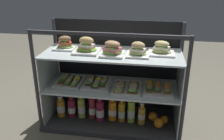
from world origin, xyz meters
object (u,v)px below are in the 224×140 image
plated_roll_sandwich_mid_left (162,49)px  orange_fruit_beside_bottles (159,123)px  plated_roll_sandwich_far_right (87,47)px  open_sandwich_tray_center (158,88)px  juice_bottle_front_second (142,115)px  juice_bottle_front_middle (72,108)px  juice_bottle_back_right (92,108)px  plated_roll_sandwich_center (138,50)px  open_sandwich_tray_left_of_center (127,87)px  juice_bottle_back_center (61,108)px  orange_fruit_near_left_post (153,116)px  juice_bottle_front_fourth (122,112)px  juice_bottle_front_left_end (100,111)px  plated_roll_sandwich_mid_right (112,50)px  juice_bottle_near_post (131,112)px  plated_roll_sandwich_left_of_center (65,44)px  open_sandwich_tray_near_right_corner (97,83)px  juice_bottle_back_left (81,108)px  juice_bottle_front_right_end (112,110)px  orange_fruit_rolled_forward (164,119)px  open_sandwich_tray_mid_right (70,80)px

plated_roll_sandwich_mid_left → orange_fruit_beside_bottles: bearing=-81.0°
plated_roll_sandwich_far_right → open_sandwich_tray_center: size_ratio=0.72×
juice_bottle_front_second → orange_fruit_beside_bottles: size_ratio=2.39×
juice_bottle_front_middle → juice_bottle_back_right: 0.19m
plated_roll_sandwich_center → open_sandwich_tray_left_of_center: (-0.08, -0.01, -0.32)m
juice_bottle_back_center → open_sandwich_tray_center: bearing=0.9°
orange_fruit_near_left_post → plated_roll_sandwich_far_right: bearing=-176.3°
orange_fruit_near_left_post → juice_bottle_front_fourth: bearing=-171.3°
juice_bottle_front_left_end → plated_roll_sandwich_mid_right: bearing=-5.8°
plated_roll_sandwich_far_right → juice_bottle_front_middle: size_ratio=0.95×
juice_bottle_front_second → juice_bottle_near_post: bearing=171.3°
plated_roll_sandwich_left_of_center → juice_bottle_front_second: (0.68, -0.09, -0.58)m
open_sandwich_tray_left_of_center → open_sandwich_tray_near_right_corner: bearing=168.9°
orange_fruit_beside_bottles → juice_bottle_near_post: bearing=168.3°
juice_bottle_back_left → juice_bottle_front_right_end: juice_bottle_back_left is taller
open_sandwich_tray_left_of_center → orange_fruit_rolled_forward: bearing=8.1°
juice_bottle_back_left → juice_bottle_front_fourth: bearing=-0.1°
plated_roll_sandwich_mid_right → juice_bottle_front_second: plated_roll_sandwich_mid_right is taller
plated_roll_sandwich_center → juice_bottle_front_fourth: size_ratio=0.78×
plated_roll_sandwich_far_right → juice_bottle_front_second: size_ratio=1.03×
plated_roll_sandwich_mid_right → juice_bottle_back_left: size_ratio=0.77×
plated_roll_sandwich_left_of_center → plated_roll_sandwich_center: 0.63m
open_sandwich_tray_near_right_corner → juice_bottle_back_right: bearing=-150.1°
juice_bottle_front_fourth → orange_fruit_near_left_post: size_ratio=2.75×
plated_roll_sandwich_left_of_center → juice_bottle_front_second: plated_roll_sandwich_left_of_center is taller
plated_roll_sandwich_center → juice_bottle_front_second: 0.58m
juice_bottle_front_fourth → orange_fruit_near_left_post: (0.27, 0.04, -0.05)m
orange_fruit_beside_bottles → plated_roll_sandwich_far_right: bearing=174.7°
juice_bottle_back_center → juice_bottle_front_left_end: size_ratio=0.84×
plated_roll_sandwich_mid_left → juice_bottle_front_middle: bearing=-174.9°
juice_bottle_back_right → juice_bottle_front_left_end: juice_bottle_front_left_end is taller
plated_roll_sandwich_left_of_center → open_sandwich_tray_mid_right: size_ratio=0.62×
open_sandwich_tray_left_of_center → juice_bottle_front_second: open_sandwich_tray_left_of_center is taller
juice_bottle_front_left_end → orange_fruit_near_left_post: 0.47m
juice_bottle_back_center → orange_fruit_beside_bottles: bearing=-2.7°
plated_roll_sandwich_mid_right → juice_bottle_front_middle: bearing=174.3°
open_sandwich_tray_mid_right → plated_roll_sandwich_far_right: bearing=-9.5°
orange_fruit_beside_bottles → open_sandwich_tray_center: bearing=117.9°
plated_roll_sandwich_left_of_center → orange_fruit_near_left_post: (0.77, -0.03, -0.62)m
plated_roll_sandwich_left_of_center → plated_roll_sandwich_mid_left: size_ratio=0.86×
plated_roll_sandwich_far_right → open_sandwich_tray_left_of_center: 0.47m
juice_bottle_front_right_end → juice_bottle_front_second: 0.26m
orange_fruit_near_left_post → open_sandwich_tray_mid_right: bearing=-179.4°
juice_bottle_front_middle → juice_bottle_front_second: (0.63, -0.02, -0.00)m
open_sandwich_tray_near_right_corner → open_sandwich_tray_left_of_center: (0.26, -0.05, -0.00)m
open_sandwich_tray_near_right_corner → open_sandwich_tray_left_of_center: 0.27m
juice_bottle_back_right → orange_fruit_rolled_forward: bearing=1.8°
plated_roll_sandwich_mid_left → juice_bottle_front_middle: 0.95m
plated_roll_sandwich_mid_right → juice_bottle_back_center: bearing=176.8°
plated_roll_sandwich_center → juice_bottle_front_fourth: plated_roll_sandwich_center is taller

